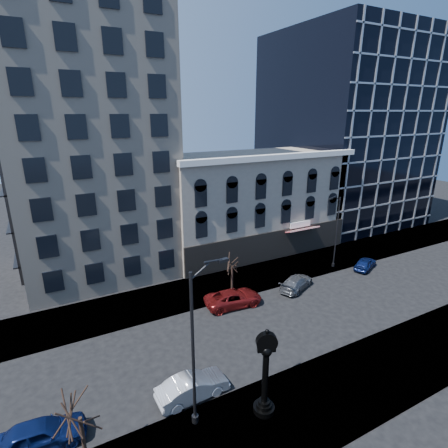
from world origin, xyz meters
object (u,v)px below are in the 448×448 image
street_lamp_near (204,302)px  car_near_b (193,387)px  car_near_a (40,434)px  street_clock (265,376)px

street_lamp_near → car_near_b: bearing=86.6°
car_near_b → car_near_a: bearing=83.0°
street_clock → car_near_a: size_ratio=1.21×
car_near_a → street_lamp_near: bearing=-102.2°
street_lamp_near → street_clock: bearing=-27.8°
street_clock → car_near_a: (-11.62, 3.64, -1.85)m
street_lamp_near → car_near_a: bearing=158.1°
car_near_a → car_near_b: bearing=-90.6°
street_clock → car_near_b: 4.81m
street_clock → car_near_b: bearing=159.0°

